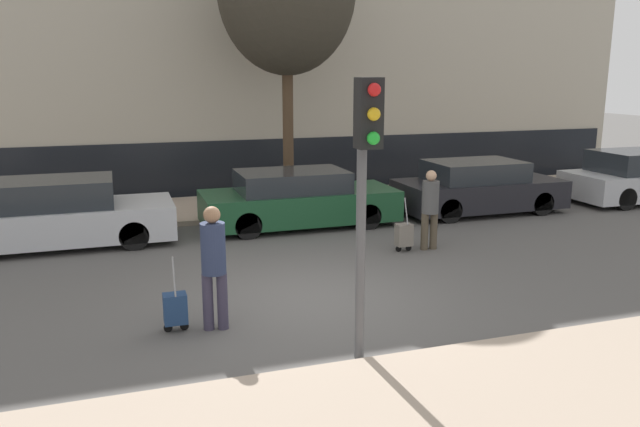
{
  "coord_description": "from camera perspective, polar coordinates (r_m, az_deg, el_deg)",
  "views": [
    {
      "loc": [
        -2.77,
        -9.02,
        3.52
      ],
      "look_at": [
        0.81,
        1.8,
        0.95
      ],
      "focal_mm": 35.0,
      "sensor_mm": 36.0,
      "label": 1
    }
  ],
  "objects": [
    {
      "name": "pedestrian_left",
      "position": [
        8.71,
        -9.7,
        -4.24
      ],
      "size": [
        0.35,
        0.34,
        1.77
      ],
      "rotation": [
        0.0,
        0.0,
        -0.19
      ],
      "color": "#383347",
      "rests_on": "ground_plane"
    },
    {
      "name": "building_facade",
      "position": [
        19.96,
        -10.71,
        16.14
      ],
      "size": [
        28.0,
        3.06,
        9.61
      ],
      "color": "#B7AD99",
      "rests_on": "ground_plane"
    },
    {
      "name": "sidewalk_near",
      "position": [
        6.89,
        8.52,
        -17.59
      ],
      "size": [
        28.0,
        2.5,
        0.12
      ],
      "color": "tan",
      "rests_on": "ground_plane"
    },
    {
      "name": "parked_car_0",
      "position": [
        13.98,
        -22.81,
        -0.11
      ],
      "size": [
        4.53,
        1.82,
        1.41
      ],
      "color": "#B7BABF",
      "rests_on": "ground_plane"
    },
    {
      "name": "pedestrian_right",
      "position": [
        12.76,
        10.04,
        0.76
      ],
      "size": [
        0.35,
        0.34,
        1.63
      ],
      "rotation": [
        0.0,
        0.0,
        -0.05
      ],
      "color": "#4C4233",
      "rests_on": "ground_plane"
    },
    {
      "name": "parked_car_1",
      "position": [
        14.6,
        -2.05,
        1.26
      ],
      "size": [
        4.53,
        1.82,
        1.32
      ],
      "color": "#194728",
      "rests_on": "ground_plane"
    },
    {
      "name": "trolley_right",
      "position": [
        12.67,
        7.68,
        -1.95
      ],
      "size": [
        0.34,
        0.29,
        1.11
      ],
      "color": "slate",
      "rests_on": "ground_plane"
    },
    {
      "name": "parked_car_2",
      "position": [
        16.55,
        14.24,
        2.27
      ],
      "size": [
        4.26,
        1.84,
        1.34
      ],
      "color": "black",
      "rests_on": "ground_plane"
    },
    {
      "name": "ground_plane",
      "position": [
        10.07,
        -1.17,
        -7.75
      ],
      "size": [
        80.0,
        80.0,
        0.0
      ],
      "primitive_type": "plane",
      "color": "#565451"
    },
    {
      "name": "trolley_left",
      "position": [
        8.97,
        -13.09,
        -8.48
      ],
      "size": [
        0.34,
        0.29,
        1.08
      ],
      "color": "navy",
      "rests_on": "ground_plane"
    },
    {
      "name": "sidewalk_far",
      "position": [
        16.62,
        -8.31,
        0.55
      ],
      "size": [
        28.0,
        3.0,
        0.12
      ],
      "color": "tan",
      "rests_on": "ground_plane"
    },
    {
      "name": "parked_car_3",
      "position": [
        19.63,
        27.19,
        2.93
      ],
      "size": [
        4.22,
        1.88,
        1.43
      ],
      "color": "#B7BABF",
      "rests_on": "ground_plane"
    },
    {
      "name": "traffic_light",
      "position": [
        7.28,
        4.19,
        4.53
      ],
      "size": [
        0.28,
        0.47,
        3.48
      ],
      "color": "#515154",
      "rests_on": "ground_plane"
    },
    {
      "name": "parked_bicycle",
      "position": [
        17.25,
        -2.91,
        2.57
      ],
      "size": [
        1.77,
        0.06,
        0.96
      ],
      "color": "black",
      "rests_on": "sidewalk_far"
    }
  ]
}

